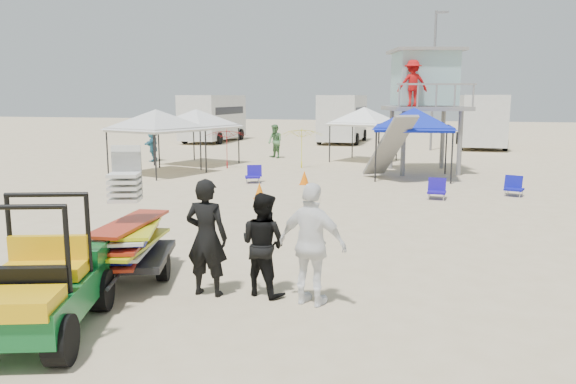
% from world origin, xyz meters
% --- Properties ---
extents(ground, '(140.00, 140.00, 0.00)m').
position_xyz_m(ground, '(0.00, 0.00, 0.00)').
color(ground, beige).
rests_on(ground, ground).
extents(utility_cart, '(1.86, 2.64, 1.82)m').
position_xyz_m(utility_cart, '(-1.72, -1.43, 0.85)').
color(utility_cart, '#0D5823').
rests_on(utility_cart, ground).
extents(surf_trailer, '(1.70, 2.37, 2.05)m').
position_xyz_m(surf_trailer, '(-1.71, 0.90, 0.84)').
color(surf_trailer, black).
rests_on(surf_trailer, ground).
extents(man_left, '(0.69, 0.45, 1.87)m').
position_xyz_m(man_left, '(-0.20, 0.60, 0.94)').
color(man_left, black).
rests_on(man_left, ground).
extents(man_mid, '(0.97, 0.86, 1.65)m').
position_xyz_m(man_mid, '(0.65, 0.85, 0.82)').
color(man_mid, black).
rests_on(man_mid, ground).
extents(man_right, '(1.18, 0.71, 1.87)m').
position_xyz_m(man_right, '(1.50, 0.60, 0.94)').
color(man_right, white).
rests_on(man_right, ground).
extents(lifeguard_tower, '(3.85, 3.85, 4.95)m').
position_xyz_m(lifeguard_tower, '(2.69, 16.94, 3.69)').
color(lifeguard_tower, gray).
rests_on(lifeguard_tower, ground).
extents(canopy_blue, '(3.05, 3.05, 3.13)m').
position_xyz_m(canopy_blue, '(2.40, 14.94, 2.58)').
color(canopy_blue, black).
rests_on(canopy_blue, ground).
extents(canopy_white_a, '(3.75, 3.75, 3.03)m').
position_xyz_m(canopy_white_a, '(-7.76, 13.44, 2.49)').
color(canopy_white_a, black).
rests_on(canopy_white_a, ground).
extents(canopy_white_b, '(3.67, 3.67, 2.97)m').
position_xyz_m(canopy_white_b, '(-7.54, 16.93, 2.42)').
color(canopy_white_b, black).
rests_on(canopy_white_b, ground).
extents(canopy_white_c, '(3.29, 3.29, 3.05)m').
position_xyz_m(canopy_white_c, '(-0.15, 20.14, 2.50)').
color(canopy_white_c, black).
rests_on(canopy_white_c, ground).
extents(umbrella_a, '(2.54, 2.56, 1.76)m').
position_xyz_m(umbrella_a, '(-5.66, 15.80, 0.88)').
color(umbrella_a, red).
rests_on(umbrella_a, ground).
extents(umbrella_b, '(2.79, 2.80, 1.80)m').
position_xyz_m(umbrella_b, '(-2.44, 16.76, 0.90)').
color(umbrella_b, yellow).
rests_on(umbrella_b, ground).
extents(cone_near, '(0.34, 0.34, 0.50)m').
position_xyz_m(cone_near, '(-1.28, 12.18, 0.25)').
color(cone_near, orange).
rests_on(cone_near, ground).
extents(cone_far, '(0.34, 0.34, 0.50)m').
position_xyz_m(cone_far, '(-1.99, 9.04, 0.25)').
color(cone_far, orange).
rests_on(cone_far, ground).
extents(beach_chair_a, '(0.68, 0.75, 0.64)m').
position_xyz_m(beach_chair_a, '(-3.21, 12.17, 0.31)').
color(beach_chair_a, '#1A0EA1').
rests_on(beach_chair_a, ground).
extents(beach_chair_b, '(0.58, 0.62, 0.64)m').
position_xyz_m(beach_chair_b, '(3.34, 10.40, 0.31)').
color(beach_chair_b, '#1B0E99').
rests_on(beach_chair_b, ground).
extents(beach_chair_c, '(0.67, 0.73, 0.64)m').
position_xyz_m(beach_chair_c, '(5.72, 11.60, 0.31)').
color(beach_chair_c, '#0E119B').
rests_on(beach_chair_c, ground).
extents(rv_far_left, '(2.64, 6.80, 3.25)m').
position_xyz_m(rv_far_left, '(-12.00, 29.99, 1.80)').
color(rv_far_left, silver).
rests_on(rv_far_left, ground).
extents(rv_mid_left, '(2.65, 6.50, 3.25)m').
position_xyz_m(rv_mid_left, '(-3.00, 31.49, 1.80)').
color(rv_mid_left, silver).
rests_on(rv_mid_left, ground).
extents(rv_mid_right, '(2.64, 7.00, 3.25)m').
position_xyz_m(rv_mid_right, '(6.00, 29.99, 1.80)').
color(rv_mid_right, silver).
rests_on(rv_mid_right, ground).
extents(light_pole_left, '(0.14, 0.14, 8.00)m').
position_xyz_m(light_pole_left, '(3.00, 27.00, 4.00)').
color(light_pole_left, slate).
rests_on(light_pole_left, ground).
extents(distant_beachgoers, '(6.40, 4.22, 1.74)m').
position_xyz_m(distant_beachgoers, '(-7.84, 18.90, 0.85)').
color(distant_beachgoers, teal).
rests_on(distant_beachgoers, ground).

